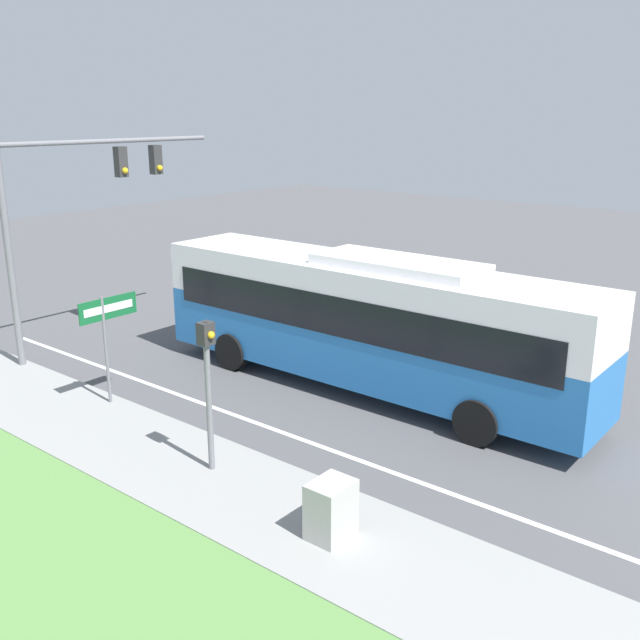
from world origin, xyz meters
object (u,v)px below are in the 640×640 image
street_sign (107,326)px  utility_cabinet (331,510)px  bus (367,316)px  pedestrian_signal (208,373)px  signal_gantry (78,196)px

street_sign → utility_cabinet: street_sign is taller
bus → utility_cabinet: bus is taller
pedestrian_signal → signal_gantry: bearing=70.3°
street_sign → utility_cabinet: 7.98m
signal_gantry → bus: bearing=-73.2°
pedestrian_signal → utility_cabinet: size_ratio=3.18×
bus → street_sign: 6.37m
street_sign → signal_gantry: bearing=62.2°
utility_cabinet → signal_gantry: bearing=73.8°
pedestrian_signal → street_sign: (0.87, 4.45, -0.10)m
signal_gantry → pedestrian_signal: (-3.11, -8.69, -2.47)m
street_sign → utility_cabinet: bearing=-99.1°
bus → pedestrian_signal: size_ratio=3.83×
signal_gantry → street_sign: signal_gantry is taller
bus → street_sign: size_ratio=4.35×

